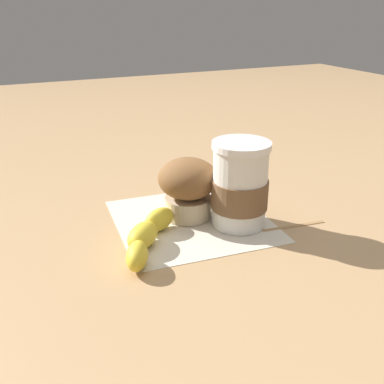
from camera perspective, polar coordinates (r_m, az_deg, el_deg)
name	(u,v)px	position (r m, az deg, el deg)	size (l,w,h in m)	color
ground_plane	(192,221)	(0.74, 0.00, -3.66)	(3.00, 3.00, 0.00)	tan
paper_napkin	(192,220)	(0.74, 0.00, -3.61)	(0.24, 0.24, 0.00)	beige
coffee_cup	(240,187)	(0.70, 6.08, 0.69)	(0.09, 0.09, 0.14)	white
muffin	(187,186)	(0.73, -0.67, 0.80)	(0.10, 0.10, 0.10)	beige
banana	(146,236)	(0.66, -5.82, -5.58)	(0.12, 0.14, 0.04)	yellow
wooden_stirrer	(293,226)	(0.74, 12.76, -4.21)	(0.11, 0.01, 0.00)	#9E7547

